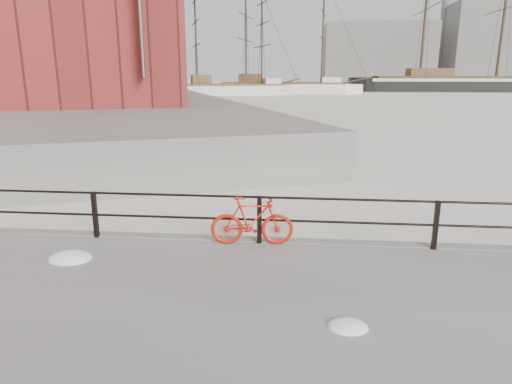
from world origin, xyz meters
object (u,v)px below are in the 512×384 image
(schooner_mid, at_px, (283,93))
(workboat_far, at_px, (101,106))
(barque_black, at_px, (494,91))
(bicycle, at_px, (252,221))
(workboat_near, at_px, (46,116))
(schooner_left, at_px, (230,95))

(schooner_mid, bearing_deg, workboat_far, -114.01)
(barque_black, relative_size, schooner_mid, 2.11)
(bicycle, distance_m, workboat_far, 48.73)
(barque_black, distance_m, workboat_near, 85.18)
(schooner_mid, relative_size, workboat_near, 2.35)
(bicycle, height_order, workboat_near, workboat_near)
(schooner_mid, distance_m, schooner_left, 11.72)
(workboat_far, bearing_deg, workboat_near, -108.31)
(schooner_left, distance_m, workboat_far, 28.98)
(bicycle, bearing_deg, workboat_near, 120.76)
(bicycle, distance_m, workboat_near, 37.44)
(workboat_near, bearing_deg, schooner_left, 32.39)
(schooner_mid, bearing_deg, barque_black, 21.19)
(bicycle, relative_size, barque_black, 0.03)
(barque_black, height_order, workboat_near, barque_black)
(barque_black, distance_m, schooner_left, 54.41)
(schooner_left, xyz_separation_m, workboat_far, (-11.13, -26.76, 0.00))
(bicycle, distance_m, barque_black, 97.82)
(schooner_left, relative_size, workboat_near, 1.87)
(bicycle, bearing_deg, schooner_mid, 86.96)
(schooner_mid, height_order, workboat_far, schooner_mid)
(bicycle, height_order, workboat_far, workboat_far)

